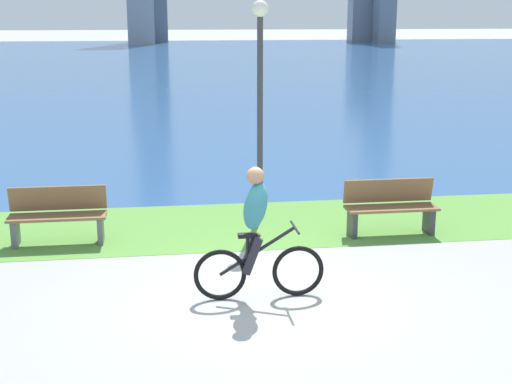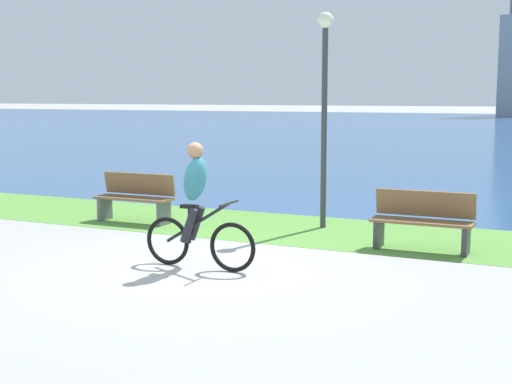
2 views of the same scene
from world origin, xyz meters
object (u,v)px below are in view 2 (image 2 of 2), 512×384
at_px(cyclist_lead, 197,207).
at_px(bench_near_path, 423,221).
at_px(lamppost_tall, 325,87).
at_px(bench_far_along_path, 135,198).

bearing_deg(cyclist_lead, bench_near_path, 42.99).
distance_m(bench_near_path, lamppost_tall, 3.06).
distance_m(cyclist_lead, lamppost_tall, 3.93).
xyz_separation_m(cyclist_lead, lamppost_tall, (0.56, 3.53, 1.62)).
bearing_deg(bench_near_path, lamppost_tall, 149.65).
relative_size(cyclist_lead, lamppost_tall, 0.46).
bearing_deg(lamppost_tall, cyclist_lead, -98.92).
relative_size(bench_far_along_path, lamppost_tall, 0.40).
relative_size(cyclist_lead, bench_far_along_path, 1.14).
bearing_deg(bench_far_along_path, cyclist_lead, -43.23).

